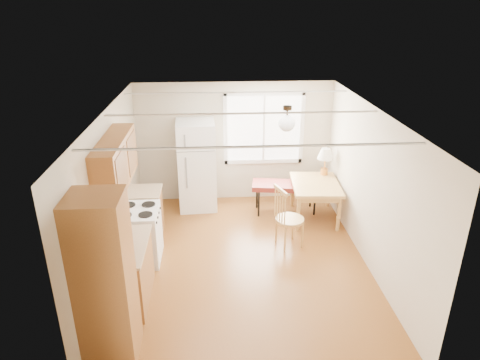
{
  "coord_description": "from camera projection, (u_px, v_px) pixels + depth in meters",
  "views": [
    {
      "loc": [
        -0.43,
        -5.95,
        3.97
      ],
      "look_at": [
        -0.0,
        0.73,
        1.15
      ],
      "focal_mm": 32.0,
      "sensor_mm": 36.0,
      "label": 1
    }
  ],
  "objects": [
    {
      "name": "room_shell",
      "position": [
        243.0,
        192.0,
        6.55
      ],
      "size": [
        4.6,
        5.6,
        2.62
      ],
      "color": "#603313",
      "rests_on": "ground"
    },
    {
      "name": "dining_table",
      "position": [
        315.0,
        188.0,
        8.22
      ],
      "size": [
        0.97,
        1.24,
        0.74
      ],
      "rotation": [
        0.0,
        0.0,
        -0.07
      ],
      "color": "#B58645",
      "rests_on": "ground"
    },
    {
      "name": "table_lamp",
      "position": [
        325.0,
        156.0,
        8.44
      ],
      "size": [
        0.32,
        0.32,
        0.55
      ],
      "rotation": [
        0.0,
        0.0,
        0.04
      ],
      "color": "#DA9246",
      "rests_on": "dining_table"
    },
    {
      "name": "pendant_light",
      "position": [
        287.0,
        122.0,
        6.58
      ],
      "size": [
        0.26,
        0.26,
        0.4
      ],
      "color": "black",
      "rests_on": "room_shell"
    },
    {
      "name": "kettle",
      "position": [
        119.0,
        234.0,
        5.87
      ],
      "size": [
        0.14,
        0.14,
        0.26
      ],
      "color": "red",
      "rests_on": "kitchen_run"
    },
    {
      "name": "coffee_maker",
      "position": [
        114.0,
        253.0,
        5.37
      ],
      "size": [
        0.22,
        0.26,
        0.36
      ],
      "rotation": [
        0.0,
        0.0,
        -0.19
      ],
      "color": "black",
      "rests_on": "kitchen_run"
    },
    {
      "name": "chair",
      "position": [
        285.0,
        213.0,
        7.23
      ],
      "size": [
        0.53,
        0.53,
        1.11
      ],
      "rotation": [
        0.0,
        0.0,
        0.33
      ],
      "color": "#B58645",
      "rests_on": "ground"
    },
    {
      "name": "kitchen_run",
      "position": [
        125.0,
        241.0,
        6.03
      ],
      "size": [
        0.65,
        3.4,
        2.2
      ],
      "color": "brown",
      "rests_on": "ground"
    },
    {
      "name": "window_unit",
      "position": [
        264.0,
        128.0,
        8.75
      ],
      "size": [
        1.64,
        0.05,
        1.51
      ],
      "color": "white",
      "rests_on": "room_shell"
    },
    {
      "name": "refrigerator",
      "position": [
        197.0,
        165.0,
        8.59
      ],
      "size": [
        0.78,
        0.79,
        1.81
      ],
      "rotation": [
        0.0,
        0.0,
        0.06
      ],
      "color": "white",
      "rests_on": "ground"
    },
    {
      "name": "bench",
      "position": [
        286.0,
        187.0,
        8.5
      ],
      "size": [
        1.39,
        0.67,
        0.61
      ],
      "rotation": [
        0.0,
        0.0,
        -0.14
      ],
      "color": "maroon",
      "rests_on": "ground"
    }
  ]
}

